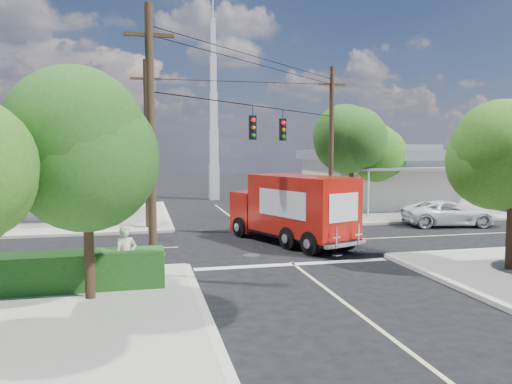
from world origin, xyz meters
name	(u,v)px	position (x,y,z in m)	size (l,w,h in m)	color
ground	(266,243)	(0.00, 0.00, 0.00)	(120.00, 120.00, 0.00)	black
sidewalk_ne	(375,208)	(10.88, 10.88, 0.07)	(14.12, 14.12, 0.14)	gray
sidewalk_nw	(54,217)	(-10.88, 10.88, 0.07)	(14.12, 14.12, 0.14)	gray
road_markings	(274,249)	(0.00, -1.47, 0.01)	(32.00, 32.00, 0.01)	beige
building_ne	(389,176)	(12.50, 11.97, 2.32)	(11.80, 10.20, 4.50)	beige
building_nw	(39,182)	(-12.00, 12.46, 2.22)	(10.80, 10.20, 4.30)	beige
radio_tower	(214,133)	(0.50, 20.00, 5.64)	(0.80, 0.80, 17.00)	silver
tree_sw_front	(86,149)	(-6.99, -7.54, 4.33)	(3.88, 3.78, 6.03)	#422D1C
tree_ne_front	(352,142)	(7.21, 6.76, 4.77)	(4.21, 4.14, 6.66)	#422D1C
tree_ne_back	(375,151)	(9.81, 8.96, 4.19)	(3.77, 3.66, 5.82)	#422D1C
palm_nw_front	(105,136)	(-7.50, 7.50, 5.04)	(3.01, 3.08, 5.59)	#422D1C
palm_nw_back	(71,143)	(-9.50, 9.00, 4.67)	(3.01, 3.08, 5.19)	#422D1C
utility_poles	(226,142)	(-1.58, 1.60, 4.67)	(12.00, 10.68, 9.00)	#473321
picket_fence	(69,265)	(-7.80, -5.60, 0.68)	(5.94, 0.06, 1.00)	silver
hedge_sw	(59,271)	(-8.00, -6.40, 0.69)	(6.20, 1.20, 1.10)	#114312
vending_boxes	(344,209)	(6.50, 6.20, 0.69)	(1.90, 0.50, 1.10)	red
delivery_truck	(292,209)	(1.17, -0.28, 1.59)	(4.70, 7.51, 3.14)	black
parked_car	(449,213)	(11.33, 2.74, 0.71)	(2.35, 5.09, 1.41)	silver
pedestrian	(126,256)	(-6.04, -6.33, 1.06)	(0.67, 0.44, 1.83)	beige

